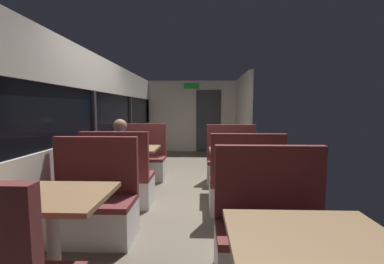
% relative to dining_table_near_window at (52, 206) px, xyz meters
% --- Properties ---
extents(ground_plane, '(3.30, 9.20, 0.02)m').
position_rel_dining_table_near_window_xyz_m(ground_plane, '(0.89, 2.09, -0.65)').
color(ground_plane, '#665B4C').
extents(carriage_window_panel_left, '(0.09, 8.48, 2.30)m').
position_rel_dining_table_near_window_xyz_m(carriage_window_panel_left, '(-0.56, 2.09, 0.47)').
color(carriage_window_panel_left, beige).
rests_on(carriage_window_panel_left, ground_plane).
extents(carriage_end_bulkhead, '(2.90, 0.11, 2.30)m').
position_rel_dining_table_near_window_xyz_m(carriage_end_bulkhead, '(0.95, 6.28, 0.50)').
color(carriage_end_bulkhead, beige).
rests_on(carriage_end_bulkhead, ground_plane).
extents(carriage_aisle_panel_right, '(0.08, 2.40, 2.30)m').
position_rel_dining_table_near_window_xyz_m(carriage_aisle_panel_right, '(2.34, 5.09, 0.51)').
color(carriage_aisle_panel_right, beige).
rests_on(carriage_aisle_panel_right, ground_plane).
extents(dining_table_near_window, '(0.90, 0.70, 0.74)m').
position_rel_dining_table_near_window_xyz_m(dining_table_near_window, '(0.00, 0.00, 0.00)').
color(dining_table_near_window, '#9E9EA3').
rests_on(dining_table_near_window, ground_plane).
extents(bench_near_window_facing_entry, '(0.95, 0.50, 1.10)m').
position_rel_dining_table_near_window_xyz_m(bench_near_window_facing_entry, '(0.00, 0.70, -0.31)').
color(bench_near_window_facing_entry, silver).
rests_on(bench_near_window_facing_entry, ground_plane).
extents(dining_table_mid_window, '(0.90, 0.70, 0.74)m').
position_rel_dining_table_near_window_xyz_m(dining_table_mid_window, '(0.00, 2.33, 0.00)').
color(dining_table_mid_window, '#9E9EA3').
rests_on(dining_table_mid_window, ground_plane).
extents(bench_mid_window_facing_end, '(0.95, 0.50, 1.10)m').
position_rel_dining_table_near_window_xyz_m(bench_mid_window_facing_end, '(0.00, 1.63, -0.31)').
color(bench_mid_window_facing_end, silver).
rests_on(bench_mid_window_facing_end, ground_plane).
extents(bench_mid_window_facing_entry, '(0.95, 0.50, 1.10)m').
position_rel_dining_table_near_window_xyz_m(bench_mid_window_facing_entry, '(0.00, 3.03, -0.31)').
color(bench_mid_window_facing_entry, silver).
rests_on(bench_mid_window_facing_entry, ground_plane).
extents(dining_table_front_aisle, '(0.90, 0.70, 0.74)m').
position_rel_dining_table_near_window_xyz_m(dining_table_front_aisle, '(1.79, -0.60, 0.00)').
color(dining_table_front_aisle, '#9E9EA3').
rests_on(dining_table_front_aisle, ground_plane).
extents(bench_front_aisle_facing_entry, '(0.95, 0.50, 1.10)m').
position_rel_dining_table_near_window_xyz_m(bench_front_aisle_facing_entry, '(1.79, 0.10, -0.31)').
color(bench_front_aisle_facing_entry, silver).
rests_on(bench_front_aisle_facing_entry, ground_plane).
extents(dining_table_rear_aisle, '(0.90, 0.70, 0.74)m').
position_rel_dining_table_near_window_xyz_m(dining_table_rear_aisle, '(1.79, 2.13, 0.00)').
color(dining_table_rear_aisle, '#9E9EA3').
rests_on(dining_table_rear_aisle, ground_plane).
extents(bench_rear_aisle_facing_end, '(0.95, 0.50, 1.10)m').
position_rel_dining_table_near_window_xyz_m(bench_rear_aisle_facing_end, '(1.79, 1.43, -0.31)').
color(bench_rear_aisle_facing_end, silver).
rests_on(bench_rear_aisle_facing_end, ground_plane).
extents(bench_rear_aisle_facing_entry, '(0.95, 0.50, 1.10)m').
position_rel_dining_table_near_window_xyz_m(bench_rear_aisle_facing_entry, '(1.79, 2.83, -0.31)').
color(bench_rear_aisle_facing_entry, silver).
rests_on(bench_rear_aisle_facing_entry, ground_plane).
extents(seated_passenger, '(0.47, 0.55, 1.26)m').
position_rel_dining_table_near_window_xyz_m(seated_passenger, '(0.00, 1.70, -0.10)').
color(seated_passenger, '#26262D').
rests_on(seated_passenger, ground_plane).
extents(coffee_cup_primary, '(0.07, 0.07, 0.09)m').
position_rel_dining_table_near_window_xyz_m(coffee_cup_primary, '(1.62, 2.06, 0.15)').
color(coffee_cup_primary, '#26598C').
rests_on(coffee_cup_primary, dining_table_rear_aisle).
extents(coffee_cup_secondary, '(0.07, 0.07, 0.09)m').
position_rel_dining_table_near_window_xyz_m(coffee_cup_secondary, '(-0.09, -0.07, 0.15)').
color(coffee_cup_secondary, '#26598C').
rests_on(coffee_cup_secondary, dining_table_near_window).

